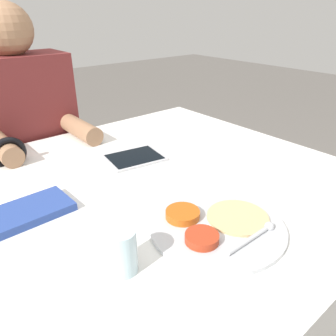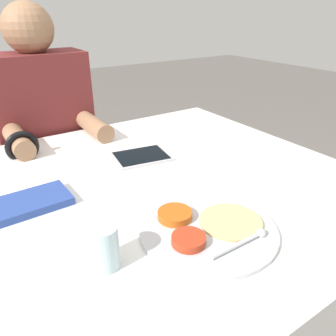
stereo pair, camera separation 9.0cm
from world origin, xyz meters
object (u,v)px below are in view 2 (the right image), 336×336
(person_diner, at_px, (51,158))
(drinking_glass, at_px, (103,247))
(thali_tray, at_px, (206,228))
(red_notebook, at_px, (32,203))
(tablet_device, at_px, (141,156))

(person_diner, distance_m, drinking_glass, 0.93)
(thali_tray, relative_size, red_notebook, 1.64)
(thali_tray, distance_m, tablet_device, 0.44)
(red_notebook, relative_size, drinking_glass, 2.08)
(tablet_device, height_order, drinking_glass, drinking_glass)
(person_diner, xyz_separation_m, drinking_glass, (-0.12, -0.90, 0.19))
(person_diner, height_order, drinking_glass, person_diner)
(person_diner, bearing_deg, drinking_glass, -97.85)
(thali_tray, height_order, red_notebook, thali_tray)
(red_notebook, height_order, tablet_device, red_notebook)
(red_notebook, distance_m, person_diner, 0.65)
(red_notebook, bearing_deg, person_diner, 72.15)
(thali_tray, relative_size, tablet_device, 1.53)
(tablet_device, bearing_deg, red_notebook, -164.63)
(tablet_device, bearing_deg, person_diner, 110.59)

